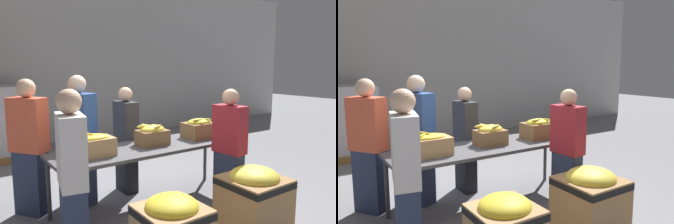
% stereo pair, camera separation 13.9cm
% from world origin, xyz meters
% --- Properties ---
extents(ground_plane, '(30.00, 30.00, 0.00)m').
position_xyz_m(ground_plane, '(0.00, 0.00, 0.00)').
color(ground_plane, gray).
extents(wall_back, '(16.00, 0.08, 4.00)m').
position_xyz_m(wall_back, '(0.00, 4.29, 2.00)').
color(wall_back, '#B7B7B2').
rests_on(wall_back, ground_plane).
extents(sorting_table, '(2.55, 0.78, 0.80)m').
position_xyz_m(sorting_table, '(0.00, 0.00, 0.75)').
color(sorting_table, '#4C4C51').
rests_on(sorting_table, ground_plane).
extents(banana_box_0, '(0.49, 0.30, 0.29)m').
position_xyz_m(banana_box_0, '(-0.81, -0.04, 0.93)').
color(banana_box_0, tan).
rests_on(banana_box_0, sorting_table).
extents(banana_box_1, '(0.40, 0.31, 0.28)m').
position_xyz_m(banana_box_1, '(0.03, 0.02, 0.94)').
color(banana_box_1, olive).
rests_on(banana_box_1, sorting_table).
extents(banana_box_2, '(0.43, 0.35, 0.29)m').
position_xyz_m(banana_box_2, '(0.80, -0.00, 0.94)').
color(banana_box_2, olive).
rests_on(banana_box_2, sorting_table).
extents(volunteer_0, '(0.25, 0.43, 1.54)m').
position_xyz_m(volunteer_0, '(0.77, -0.62, 0.76)').
color(volunteer_0, '#2D3856').
rests_on(volunteer_0, ground_plane).
extents(volunteer_1, '(0.30, 0.47, 1.63)m').
position_xyz_m(volunteer_1, '(-1.27, -0.71, 0.81)').
color(volunteer_1, '#2D3856').
rests_on(volunteer_1, ground_plane).
extents(volunteer_2, '(0.21, 0.41, 1.52)m').
position_xyz_m(volunteer_2, '(-0.03, 0.63, 0.75)').
color(volunteer_2, black).
rests_on(volunteer_2, ground_plane).
extents(volunteer_3, '(0.39, 0.51, 1.70)m').
position_xyz_m(volunteer_3, '(-0.73, 0.59, 0.84)').
color(volunteer_3, '#2D3856').
rests_on(volunteer_3, ground_plane).
extents(volunteer_4, '(0.45, 0.49, 1.67)m').
position_xyz_m(volunteer_4, '(-1.33, 0.65, 0.83)').
color(volunteer_4, '#2D3856').
rests_on(volunteer_4, ground_plane).
extents(donation_bin_1, '(0.64, 0.64, 0.73)m').
position_xyz_m(donation_bin_1, '(0.57, -1.20, 0.39)').
color(donation_bin_1, '#A37A4C').
rests_on(donation_bin_1, ground_plane).
extents(pallet_stack_0, '(1.07, 1.07, 1.42)m').
position_xyz_m(pallet_stack_0, '(-1.17, 3.53, 0.70)').
color(pallet_stack_0, olive).
rests_on(pallet_stack_0, ground_plane).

